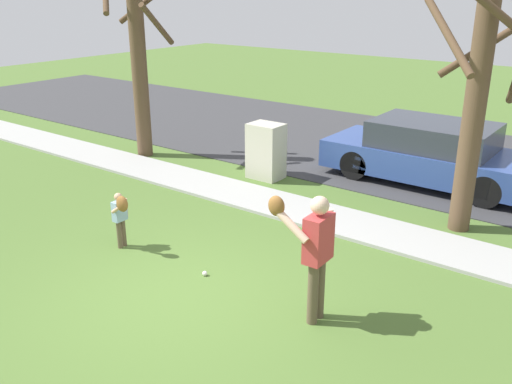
# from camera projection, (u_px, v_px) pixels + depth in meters

# --- Properties ---
(ground_plane) EXTENTS (48.00, 48.00, 0.00)m
(ground_plane) POSITION_uv_depth(u_px,v_px,m) (311.00, 217.00, 10.31)
(ground_plane) COLOR #4C6B2D
(sidewalk_strip) EXTENTS (36.00, 1.20, 0.06)m
(sidewalk_strip) POSITION_uv_depth(u_px,v_px,m) (314.00, 214.00, 10.38)
(sidewalk_strip) COLOR #A3A39E
(sidewalk_strip) RESTS_ON ground
(road_surface) EXTENTS (36.00, 6.80, 0.02)m
(road_surface) POSITION_uv_depth(u_px,v_px,m) (416.00, 154.00, 14.13)
(road_surface) COLOR #38383A
(road_surface) RESTS_ON ground
(person_adult) EXTENTS (0.68, 0.64, 1.70)m
(person_adult) POSITION_uv_depth(u_px,v_px,m) (314.00, 246.00, 6.80)
(person_adult) COLOR brown
(person_adult) RESTS_ON ground
(person_child) EXTENTS (0.43, 0.38, 0.99)m
(person_child) POSITION_uv_depth(u_px,v_px,m) (121.00, 212.00, 8.84)
(person_child) COLOR brown
(person_child) RESTS_ON ground
(baseball) EXTENTS (0.07, 0.07, 0.07)m
(baseball) POSITION_uv_depth(u_px,v_px,m) (205.00, 273.00, 8.21)
(baseball) COLOR white
(baseball) RESTS_ON ground
(utility_cabinet) EXTENTS (0.74, 0.56, 1.23)m
(utility_cabinet) POSITION_uv_depth(u_px,v_px,m) (266.00, 151.00, 12.24)
(utility_cabinet) COLOR beige
(utility_cabinet) RESTS_ON ground
(street_tree_near) EXTENTS (1.84, 1.88, 4.09)m
(street_tree_near) POSITION_uv_depth(u_px,v_px,m) (475.00, 105.00, 9.06)
(street_tree_near) COLOR brown
(street_tree_near) RESTS_ON ground
(street_tree_far) EXTENTS (1.84, 1.88, 4.91)m
(street_tree_far) POSITION_uv_depth(u_px,v_px,m) (138.00, 49.00, 13.20)
(street_tree_far) COLOR brown
(street_tree_far) RESTS_ON ground
(parked_wagon_blue) EXTENTS (4.50, 1.80, 1.33)m
(parked_wagon_blue) POSITION_uv_depth(u_px,v_px,m) (431.00, 153.00, 11.90)
(parked_wagon_blue) COLOR #2D478C
(parked_wagon_blue) RESTS_ON road_surface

